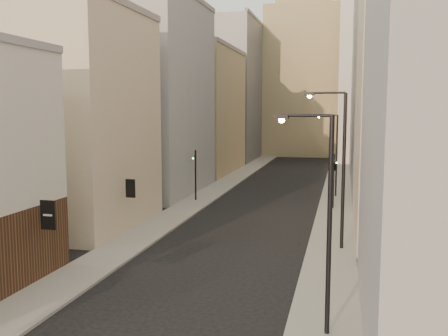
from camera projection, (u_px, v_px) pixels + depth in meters
sidewalk_left at (236, 177)px, 64.87m from camera, size 3.00×140.00×0.15m
sidewalk_right at (338, 181)px, 61.84m from camera, size 3.00×140.00×0.15m
left_bldg_beige at (82, 121)px, 37.22m from camera, size 8.00×12.00×16.00m
left_bldg_grey at (159, 99)px, 52.43m from camera, size 8.00×16.00×20.00m
left_bldg_tan at (205, 112)px, 69.99m from camera, size 8.00×18.00×17.00m
left_bldg_wingrid at (235, 92)px, 88.89m from camera, size 8.00×20.00×24.00m
right_bldg_beige at (417, 93)px, 35.26m from camera, size 8.00×16.00×20.00m
right_bldg_wingrid at (392, 71)px, 54.22m from camera, size 8.00×20.00×26.00m
highrise at (419, 2)px, 78.38m from camera, size 21.00×23.00×51.20m
clock_tower at (303, 64)px, 97.25m from camera, size 14.00×14.00×44.90m
white_tower at (365, 49)px, 81.06m from camera, size 8.00×8.00×41.50m
streetlamp_near at (324, 212)px, 19.09m from camera, size 2.28×0.44×8.71m
streetlamp_mid at (340, 161)px, 31.01m from camera, size 2.61×0.42×9.96m
streetlamp_far at (335, 150)px, 49.98m from camera, size 2.17×0.59×8.37m
traffic_light_left at (195, 166)px, 47.94m from camera, size 0.54×0.41×5.00m
traffic_light_right at (334, 166)px, 43.96m from camera, size 0.75×0.75×5.00m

